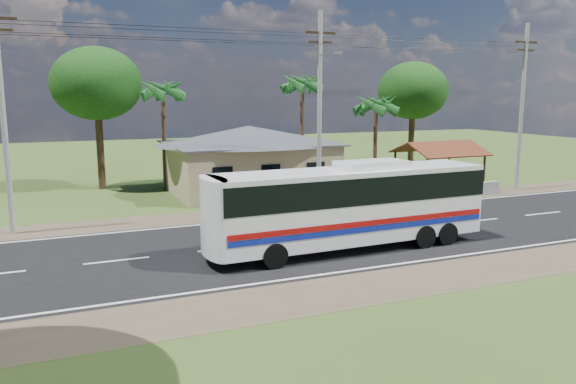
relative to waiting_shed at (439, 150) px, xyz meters
name	(u,v)px	position (x,y,z in m)	size (l,w,h in m)	color
ground	(322,238)	(-13.00, -8.50, -2.73)	(120.00, 120.00, 0.00)	#344E1C
road	(322,238)	(-13.00, -8.50, -2.72)	(120.00, 16.00, 0.03)	black
house	(249,152)	(-12.00, 4.50, -0.09)	(12.40, 10.00, 5.00)	tan
waiting_shed	(439,150)	(0.00, 0.00, 0.00)	(5.20, 4.48, 3.35)	#392615
concrete_barrier	(454,191)	(-1.00, -2.90, -2.28)	(7.00, 0.30, 0.90)	#9E9E99
utility_poles	(314,107)	(-10.33, -2.01, 3.04)	(32.80, 2.22, 11.00)	#9E9E99
palm_near	(376,105)	(-3.50, 2.50, 2.98)	(2.80, 2.80, 6.70)	#47301E
palm_mid	(302,84)	(-7.00, 7.00, 4.43)	(2.80, 2.80, 8.20)	#47301E
palm_far	(162,91)	(-17.00, 7.50, 3.95)	(2.80, 2.80, 7.70)	#47301E
tree_behind_house	(97,84)	(-21.00, 9.50, 4.39)	(6.00, 6.00, 9.61)	#47301E
tree_behind_shed	(413,91)	(3.00, 7.50, 3.95)	(5.60, 5.60, 9.02)	#47301E
coach_bus	(351,200)	(-12.68, -10.56, -0.61)	(12.01, 2.85, 3.71)	white
motorcycle	(444,194)	(-2.11, -3.33, -2.28)	(0.60, 1.71, 0.90)	black
person	(462,189)	(-1.67, -4.41, -1.83)	(0.65, 0.43, 1.79)	navy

